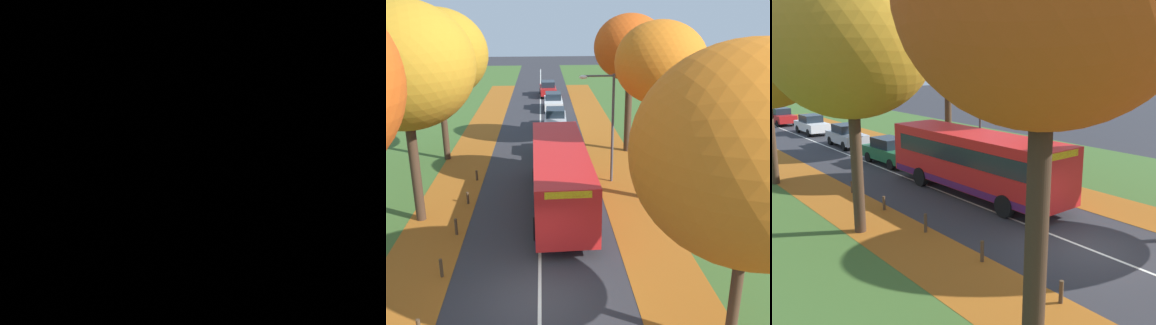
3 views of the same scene
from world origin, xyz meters
The scene contains 18 objects.
ground_plane centered at (0.00, 0.00, 0.00)m, with size 160.00×160.00×0.00m, color #2D2D33.
grass_verge_left centered at (-9.20, 20.00, 0.00)m, with size 12.00×90.00×0.01m, color #3D6028.
leaf_litter_left centered at (-4.60, 14.00, 0.01)m, with size 2.80×60.00×0.00m, color #9E5619.
leaf_litter_right centered at (4.60, 14.00, 0.01)m, with size 2.80×60.00×0.00m, color #9E5619.
road_centre_line centered at (0.00, 20.00, 0.00)m, with size 0.12×80.00×0.01m, color silver.
tree_left_near centered at (-5.46, 6.43, 6.97)m, with size 5.97×5.97×9.68m.
tree_left_mid centered at (-5.97, 15.29, 6.61)m, with size 6.03×6.03×9.34m.
tree_right_near centered at (5.75, 7.90, 6.78)m, with size 4.29×4.29×8.78m.
bollard_second centered at (-3.54, 1.58, 0.36)m, with size 0.12×0.12×0.72m, color #4C3823.
bollard_third centered at (-3.57, 4.80, 0.37)m, with size 0.12×0.12×0.74m, color #4C3823.
bollard_fourth centered at (-3.57, 8.03, 0.31)m, with size 0.12×0.12×0.63m, color #4C3823.
bollard_fifth centered at (-3.56, 11.25, 0.29)m, with size 0.12×0.12×0.59m, color #4C3823.
streetlamp_right centered at (3.67, 10.54, 3.74)m, with size 1.89×0.28×6.00m.
bus centered at (1.01, 7.38, 1.70)m, with size 2.82×10.45×2.98m.
car_green_lead centered at (0.94, 15.53, 0.81)m, with size 1.93×4.27×1.62m.
car_silver_following centered at (1.23, 22.48, 0.81)m, with size 1.87×4.24×1.62m.
car_white_third_in_line centered at (1.24, 29.64, 0.81)m, with size 1.79×4.20×1.62m.
car_red_fourth_in_line centered at (0.84, 36.82, 0.81)m, with size 1.88×4.25×1.62m.
Camera 1 is at (7.94, -1.96, 6.58)m, focal length 28.00 mm.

